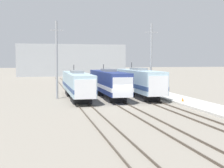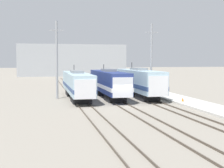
% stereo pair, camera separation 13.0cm
% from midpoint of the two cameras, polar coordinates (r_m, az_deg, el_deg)
% --- Properties ---
extents(ground_plane, '(400.00, 400.00, 0.00)m').
position_cam_midpoint_polar(ground_plane, '(37.49, 1.78, -3.90)').
color(ground_plane, gray).
extents(rail_pair_far_left, '(1.51, 120.00, 0.15)m').
position_cam_midpoint_polar(rail_pair_far_left, '(36.61, -5.12, -4.00)').
color(rail_pair_far_left, '#4C4238').
rests_on(rail_pair_far_left, ground_plane).
extents(rail_pair_center, '(1.51, 120.00, 0.15)m').
position_cam_midpoint_polar(rail_pair_center, '(37.48, 1.78, -3.79)').
color(rail_pair_center, '#4C4238').
rests_on(rail_pair_center, ground_plane).
extents(rail_pair_far_right, '(1.51, 120.00, 0.15)m').
position_cam_midpoint_polar(rail_pair_far_right, '(38.87, 8.27, -3.54)').
color(rail_pair_far_right, '#4C4238').
rests_on(rail_pair_far_right, ground_plane).
extents(locomotive_far_left, '(2.78, 17.65, 4.71)m').
position_cam_midpoint_polar(locomotive_far_left, '(43.85, -6.48, -0.04)').
color(locomotive_far_left, '#232326').
rests_on(locomotive_far_left, ground_plane).
extents(locomotive_center, '(2.75, 16.32, 4.76)m').
position_cam_midpoint_polar(locomotive_center, '(44.29, -0.60, 0.16)').
color(locomotive_center, black).
rests_on(locomotive_center, ground_plane).
extents(locomotive_far_right, '(2.83, 16.23, 5.06)m').
position_cam_midpoint_polar(locomotive_far_right, '(45.53, 4.96, 0.34)').
color(locomotive_far_right, '#232326').
rests_on(locomotive_far_right, ground_plane).
extents(catenary_tower_left, '(2.04, 0.32, 10.84)m').
position_cam_midpoint_polar(catenary_tower_left, '(44.29, -10.17, 4.57)').
color(catenary_tower_left, gray).
rests_on(catenary_tower_left, ground_plane).
extents(catenary_tower_right, '(2.04, 0.32, 10.84)m').
position_cam_midpoint_polar(catenary_tower_right, '(47.06, 7.07, 4.58)').
color(catenary_tower_right, gray).
rests_on(catenary_tower_right, ground_plane).
extents(platform, '(4.00, 120.00, 0.27)m').
position_cam_midpoint_polar(platform, '(40.56, 13.81, -3.21)').
color(platform, beige).
rests_on(platform, ground_plane).
extents(traffic_cone, '(0.29, 0.29, 0.50)m').
position_cam_midpoint_polar(traffic_cone, '(39.89, 12.71, -2.75)').
color(traffic_cone, orange).
rests_on(traffic_cone, platform).
extents(depot_building, '(36.68, 13.46, 10.82)m').
position_cam_midpoint_polar(depot_building, '(112.05, -7.56, 4.32)').
color(depot_building, '#9EA3A8').
rests_on(depot_building, ground_plane).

